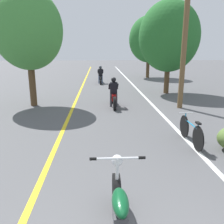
{
  "coord_description": "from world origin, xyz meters",
  "views": [
    {
      "loc": [
        -0.43,
        -1.8,
        2.73
      ],
      "look_at": [
        -0.04,
        5.08,
        0.9
      ],
      "focal_mm": 38.0,
      "sensor_mm": 36.0,
      "label": 1
    }
  ],
  "objects_px": {
    "utility_pole": "(185,35)",
    "motorcycle_rider_far": "(101,77)",
    "motorcycle_rider_lead": "(114,96)",
    "bicycle_parked": "(191,131)",
    "roadside_tree_right_near": "(169,37)",
    "motorcycle_foreground": "(120,213)",
    "roadside_tree_left": "(28,30)",
    "roadside_tree_right_far": "(149,39)"
  },
  "relations": [
    {
      "from": "utility_pole",
      "to": "motorcycle_rider_far",
      "type": "distance_m",
      "value": 9.89
    },
    {
      "from": "motorcycle_rider_lead",
      "to": "bicycle_parked",
      "type": "relative_size",
      "value": 1.19
    },
    {
      "from": "utility_pole",
      "to": "roadside_tree_right_near",
      "type": "relative_size",
      "value": 1.16
    },
    {
      "from": "utility_pole",
      "to": "motorcycle_foreground",
      "type": "relative_size",
      "value": 3.16
    },
    {
      "from": "roadside_tree_left",
      "to": "motorcycle_rider_far",
      "type": "xyz_separation_m",
      "value": [
        3.41,
        7.82,
        -3.06
      ]
    },
    {
      "from": "roadside_tree_right_far",
      "to": "motorcycle_rider_lead",
      "type": "height_order",
      "value": "roadside_tree_right_far"
    },
    {
      "from": "motorcycle_rider_far",
      "to": "roadside_tree_left",
      "type": "bearing_deg",
      "value": -113.57
    },
    {
      "from": "bicycle_parked",
      "to": "motorcycle_rider_lead",
      "type": "bearing_deg",
      "value": 112.16
    },
    {
      "from": "roadside_tree_left",
      "to": "bicycle_parked",
      "type": "distance_m",
      "value": 8.62
    },
    {
      "from": "motorcycle_foreground",
      "to": "bicycle_parked",
      "type": "bearing_deg",
      "value": 55.83
    },
    {
      "from": "motorcycle_rider_lead",
      "to": "motorcycle_rider_far",
      "type": "height_order",
      "value": "motorcycle_rider_lead"
    },
    {
      "from": "utility_pole",
      "to": "motorcycle_foreground",
      "type": "xyz_separation_m",
      "value": [
        -3.6,
        -7.99,
        -2.9
      ]
    },
    {
      "from": "utility_pole",
      "to": "motorcycle_rider_far",
      "type": "relative_size",
      "value": 3.12
    },
    {
      "from": "roadside_tree_left",
      "to": "motorcycle_rider_far",
      "type": "height_order",
      "value": "roadside_tree_left"
    },
    {
      "from": "utility_pole",
      "to": "roadside_tree_left",
      "type": "distance_m",
      "value": 7.21
    },
    {
      "from": "roadside_tree_right_near",
      "to": "roadside_tree_left",
      "type": "height_order",
      "value": "roadside_tree_right_near"
    },
    {
      "from": "utility_pole",
      "to": "motorcycle_rider_lead",
      "type": "relative_size",
      "value": 3.04
    },
    {
      "from": "motorcycle_foreground",
      "to": "motorcycle_rider_far",
      "type": "relative_size",
      "value": 0.99
    },
    {
      "from": "utility_pole",
      "to": "bicycle_parked",
      "type": "bearing_deg",
      "value": -104.92
    },
    {
      "from": "motorcycle_foreground",
      "to": "bicycle_parked",
      "type": "relative_size",
      "value": 1.15
    },
    {
      "from": "motorcycle_foreground",
      "to": "motorcycle_rider_lead",
      "type": "relative_size",
      "value": 0.96
    },
    {
      "from": "roadside_tree_right_near",
      "to": "motorcycle_foreground",
      "type": "height_order",
      "value": "roadside_tree_right_near"
    },
    {
      "from": "roadside_tree_right_near",
      "to": "motorcycle_rider_far",
      "type": "xyz_separation_m",
      "value": [
        -4.17,
        4.78,
        -2.93
      ]
    },
    {
      "from": "roadside_tree_left",
      "to": "bicycle_parked",
      "type": "relative_size",
      "value": 3.06
    },
    {
      "from": "utility_pole",
      "to": "bicycle_parked",
      "type": "distance_m",
      "value": 5.46
    },
    {
      "from": "utility_pole",
      "to": "roadside_tree_left",
      "type": "relative_size",
      "value": 1.18
    },
    {
      "from": "utility_pole",
      "to": "roadside_tree_right_near",
      "type": "height_order",
      "value": "utility_pole"
    },
    {
      "from": "roadside_tree_left",
      "to": "motorcycle_rider_lead",
      "type": "height_order",
      "value": "roadside_tree_left"
    },
    {
      "from": "roadside_tree_right_near",
      "to": "roadside_tree_right_far",
      "type": "xyz_separation_m",
      "value": [
        0.55,
        8.73,
        0.18
      ]
    },
    {
      "from": "utility_pole",
      "to": "bicycle_parked",
      "type": "relative_size",
      "value": 3.62
    },
    {
      "from": "motorcycle_foreground",
      "to": "motorcycle_rider_far",
      "type": "distance_m",
      "value": 16.71
    },
    {
      "from": "roadside_tree_right_near",
      "to": "roadside_tree_right_far",
      "type": "relative_size",
      "value": 0.96
    },
    {
      "from": "motorcycle_rider_lead",
      "to": "bicycle_parked",
      "type": "xyz_separation_m",
      "value": [
        1.99,
        -4.88,
        -0.16
      ]
    },
    {
      "from": "roadside_tree_right_near",
      "to": "bicycle_parked",
      "type": "xyz_separation_m",
      "value": [
        -1.61,
        -8.37,
        -3.09
      ]
    },
    {
      "from": "motorcycle_foreground",
      "to": "bicycle_parked",
      "type": "distance_m",
      "value": 4.3
    },
    {
      "from": "motorcycle_rider_lead",
      "to": "bicycle_parked",
      "type": "distance_m",
      "value": 5.27
    },
    {
      "from": "roadside_tree_left",
      "to": "motorcycle_rider_far",
      "type": "bearing_deg",
      "value": 66.43
    },
    {
      "from": "roadside_tree_right_near",
      "to": "motorcycle_foreground",
      "type": "distance_m",
      "value": 12.95
    },
    {
      "from": "roadside_tree_right_far",
      "to": "motorcycle_rider_lead",
      "type": "bearing_deg",
      "value": -108.75
    },
    {
      "from": "roadside_tree_right_far",
      "to": "roadside_tree_left",
      "type": "distance_m",
      "value": 14.3
    },
    {
      "from": "motorcycle_rider_far",
      "to": "motorcycle_rider_lead",
      "type": "bearing_deg",
      "value": -86.07
    },
    {
      "from": "utility_pole",
      "to": "roadside_tree_right_far",
      "type": "relative_size",
      "value": 1.11
    }
  ]
}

